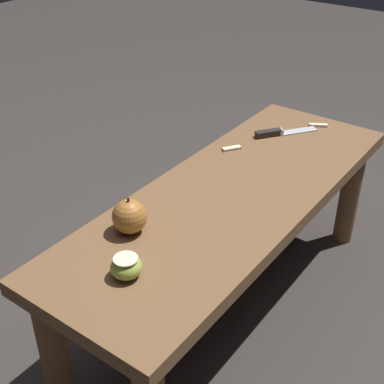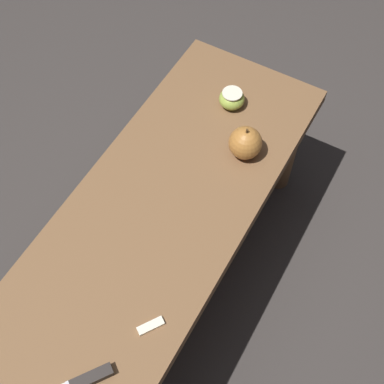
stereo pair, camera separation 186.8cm
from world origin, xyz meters
name	(u,v)px [view 1 (the left image)]	position (x,y,z in m)	size (l,w,h in m)	color
ground_plane	(227,305)	(0.00, 0.00, 0.00)	(8.00, 8.00, 0.00)	#383330
wooden_bench	(231,214)	(0.00, 0.00, 0.35)	(1.20, 0.42, 0.42)	brown
knife	(277,133)	(-0.38, -0.07, 0.43)	(0.19, 0.15, 0.02)	silver
apple_whole	(130,216)	(0.30, -0.10, 0.46)	(0.09, 0.09, 0.10)	#B27233
apple_cut	(126,267)	(0.42, 0.00, 0.44)	(0.07, 0.07, 0.05)	#9EB747
apple_slice_near_knife	(232,148)	(-0.21, -0.14, 0.42)	(0.06, 0.05, 0.01)	silver
apple_slice_center	(318,125)	(-0.52, 0.01, 0.42)	(0.04, 0.06, 0.01)	silver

